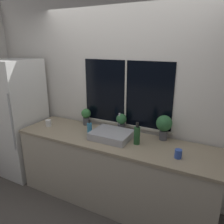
% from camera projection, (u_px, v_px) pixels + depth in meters
% --- Properties ---
extents(ground_plane, '(14.00, 14.00, 0.00)m').
position_uv_depth(ground_plane, '(100.00, 215.00, 2.71)').
color(ground_plane, '#4C4742').
extents(wall_back, '(8.00, 0.09, 2.70)m').
position_uv_depth(wall_back, '(127.00, 97.00, 2.94)').
color(wall_back, silver).
rests_on(wall_back, ground_plane).
extents(wall_left, '(0.06, 7.00, 2.70)m').
position_uv_depth(wall_left, '(42.00, 78.00, 4.58)').
color(wall_left, silver).
rests_on(wall_left, ground_plane).
extents(counter, '(2.57, 0.70, 0.90)m').
position_uv_depth(counter, '(113.00, 170.00, 2.86)').
color(counter, '#B2A893').
rests_on(counter, ground_plane).
extents(refrigerator, '(0.66, 0.70, 1.82)m').
position_uv_depth(refrigerator, '(18.00, 119.00, 3.43)').
color(refrigerator, silver).
rests_on(refrigerator, ground_plane).
extents(sink, '(0.48, 0.44, 0.27)m').
position_uv_depth(sink, '(112.00, 135.00, 2.74)').
color(sink, '#ADADB2').
rests_on(sink, counter).
extents(potted_plant_left, '(0.14, 0.14, 0.24)m').
position_uv_depth(potted_plant_left, '(86.00, 116.00, 3.17)').
color(potted_plant_left, '#4C4C51').
rests_on(potted_plant_left, counter).
extents(potted_plant_center, '(0.14, 0.14, 0.25)m').
position_uv_depth(potted_plant_center, '(121.00, 121.00, 2.92)').
color(potted_plant_center, '#4C4C51').
rests_on(potted_plant_center, counter).
extents(potted_plant_right, '(0.20, 0.20, 0.31)m').
position_uv_depth(potted_plant_right, '(164.00, 125.00, 2.65)').
color(potted_plant_right, '#4C4C51').
rests_on(potted_plant_right, counter).
extents(soap_bottle, '(0.06, 0.06, 0.21)m').
position_uv_depth(soap_bottle, '(90.00, 129.00, 2.83)').
color(soap_bottle, teal).
rests_on(soap_bottle, counter).
extents(bottle_tall, '(0.07, 0.07, 0.27)m').
position_uv_depth(bottle_tall, '(137.00, 135.00, 2.56)').
color(bottle_tall, '#235128').
rests_on(bottle_tall, counter).
extents(mug_blue, '(0.07, 0.07, 0.09)m').
position_uv_depth(mug_blue, '(178.00, 154.00, 2.26)').
color(mug_blue, '#3351AD').
rests_on(mug_blue, counter).
extents(mug_white, '(0.08, 0.08, 0.09)m').
position_uv_depth(mug_white, '(49.00, 123.00, 3.14)').
color(mug_white, white).
rests_on(mug_white, counter).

